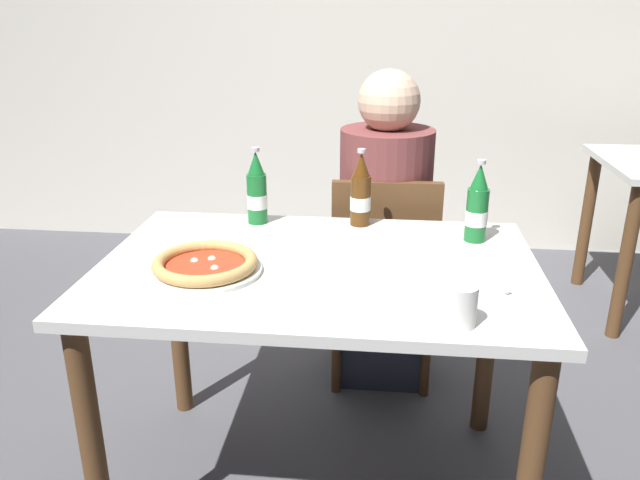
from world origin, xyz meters
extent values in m
cube|color=silver|center=(0.00, 2.20, 1.30)|extent=(7.00, 0.10, 2.60)
cube|color=silver|center=(0.00, 0.00, 0.73)|extent=(1.20, 0.80, 0.03)
cylinder|color=brown|center=(-0.54, -0.34, 0.36)|extent=(0.06, 0.06, 0.72)
cylinder|color=brown|center=(0.54, -0.34, 0.36)|extent=(0.06, 0.06, 0.72)
cylinder|color=brown|center=(-0.54, 0.34, 0.36)|extent=(0.06, 0.06, 0.72)
cylinder|color=brown|center=(0.54, 0.34, 0.36)|extent=(0.06, 0.06, 0.72)
cube|color=brown|center=(0.18, 0.68, 0.43)|extent=(0.41, 0.41, 0.04)
cube|color=brown|center=(0.18, 0.50, 0.65)|extent=(0.38, 0.05, 0.40)
cylinder|color=brown|center=(0.34, 0.86, 0.21)|extent=(0.04, 0.04, 0.41)
cylinder|color=brown|center=(0.00, 0.84, 0.21)|extent=(0.04, 0.04, 0.41)
cylinder|color=brown|center=(0.35, 0.52, 0.21)|extent=(0.04, 0.04, 0.41)
cylinder|color=brown|center=(0.01, 0.50, 0.21)|extent=(0.04, 0.04, 0.41)
cube|color=#2D3342|center=(0.18, 0.66, 0.23)|extent=(0.32, 0.28, 0.45)
cylinder|color=brown|center=(0.18, 0.66, 0.73)|extent=(0.34, 0.34, 0.55)
sphere|color=beige|center=(0.18, 0.66, 1.10)|extent=(0.22, 0.22, 0.22)
cylinder|color=brown|center=(1.23, 1.07, 0.36)|extent=(0.06, 0.06, 0.72)
cylinder|color=brown|center=(1.23, 1.65, 0.36)|extent=(0.06, 0.06, 0.72)
cylinder|color=white|center=(-0.29, -0.09, 0.76)|extent=(0.30, 0.30, 0.01)
cylinder|color=#BC381E|center=(-0.29, -0.09, 0.77)|extent=(0.21, 0.21, 0.01)
torus|color=tan|center=(-0.29, -0.09, 0.78)|extent=(0.28, 0.28, 0.03)
sphere|color=silver|center=(-0.33, -0.07, 0.77)|extent=(0.02, 0.02, 0.02)
sphere|color=silver|center=(-0.26, -0.11, 0.77)|extent=(0.02, 0.02, 0.02)
sphere|color=silver|center=(-0.28, -0.05, 0.77)|extent=(0.02, 0.02, 0.02)
cylinder|color=#196B2D|center=(0.45, 0.23, 0.83)|extent=(0.06, 0.06, 0.16)
cone|color=#196B2D|center=(0.45, 0.23, 0.95)|extent=(0.05, 0.05, 0.07)
cylinder|color=#B7B7BC|center=(0.45, 0.23, 0.99)|extent=(0.03, 0.03, 0.01)
cylinder|color=white|center=(0.45, 0.23, 0.82)|extent=(0.07, 0.07, 0.04)
cylinder|color=#196B2D|center=(-0.23, 0.32, 0.83)|extent=(0.06, 0.06, 0.16)
cone|color=#196B2D|center=(-0.23, 0.32, 0.95)|extent=(0.05, 0.05, 0.07)
cylinder|color=#B7B7BC|center=(-0.23, 0.32, 0.99)|extent=(0.03, 0.03, 0.01)
cylinder|color=white|center=(-0.23, 0.32, 0.82)|extent=(0.07, 0.07, 0.04)
cylinder|color=#512D0F|center=(0.10, 0.34, 0.83)|extent=(0.06, 0.06, 0.16)
cone|color=#512D0F|center=(0.10, 0.34, 0.95)|extent=(0.05, 0.05, 0.07)
cylinder|color=#B7B7BC|center=(0.10, 0.34, 0.99)|extent=(0.03, 0.03, 0.01)
cylinder|color=white|center=(0.10, 0.34, 0.82)|extent=(0.07, 0.07, 0.04)
cube|color=white|center=(0.42, -0.06, 0.75)|extent=(0.23, 0.23, 0.00)
cube|color=silver|center=(0.44, -0.06, 0.76)|extent=(0.10, 0.17, 0.00)
cube|color=silver|center=(0.40, -0.06, 0.76)|extent=(0.05, 0.17, 0.00)
cylinder|color=white|center=(0.35, -0.31, 0.80)|extent=(0.07, 0.07, 0.09)
camera|label=1|loc=(0.17, -1.56, 1.41)|focal=35.02mm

